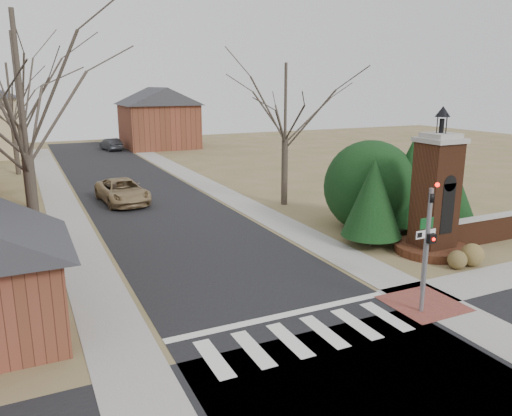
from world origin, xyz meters
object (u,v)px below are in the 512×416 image
sign_post (425,239)px  brick_gate_monument (435,206)px  traffic_signal_pole (428,238)px  pickup_truck (123,191)px  distant_car (111,144)px

sign_post → brick_gate_monument: brick_gate_monument is taller
traffic_signal_pole → brick_gate_monument: brick_gate_monument is taller
brick_gate_monument → pickup_truck: bearing=124.0°
pickup_truck → distant_car: bearing=77.7°
traffic_signal_pole → brick_gate_monument: size_ratio=0.69×
brick_gate_monument → sign_post: bearing=-138.6°
traffic_signal_pole → pickup_truck: traffic_signal_pole is taller
sign_post → brick_gate_monument: bearing=41.4°
distant_car → sign_post: bearing=84.6°
brick_gate_monument → pickup_truck: brick_gate_monument is taller
traffic_signal_pole → distant_car: traffic_signal_pole is taller
sign_post → distant_car: 45.83m
traffic_signal_pole → distant_car: bearing=92.5°
sign_post → traffic_signal_pole: bearing=-132.4°
brick_gate_monument → distant_car: brick_gate_monument is taller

